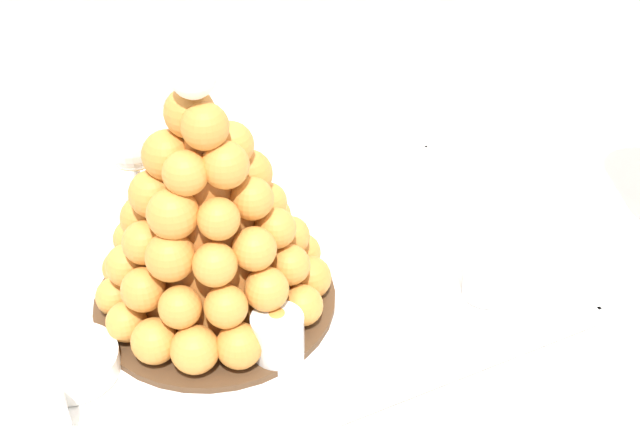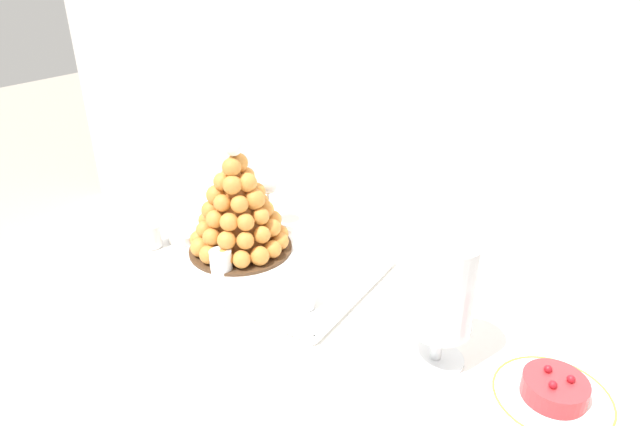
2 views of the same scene
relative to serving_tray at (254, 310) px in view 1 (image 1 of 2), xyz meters
The scene contains 8 objects.
buffet_table 0.25m from the serving_tray, ahead, with size 1.33×0.96×0.76m.
serving_tray is the anchor object (origin of this frame).
croquembouche 0.12m from the serving_tray, 140.37° to the left, with size 0.26×0.26×0.29m.
dessert_cup_left 0.25m from the serving_tray, 160.92° to the right, with size 0.05×0.05×0.06m.
dessert_cup_mid_left 0.08m from the serving_tray, 92.98° to the right, with size 0.05×0.05×0.05m.
dessert_cup_centre 0.25m from the serving_tray, 20.47° to the right, with size 0.05×0.05×0.05m.
creme_brulee_ramekin 0.19m from the serving_tray, behind, with size 0.09×0.09×0.02m.
wine_glass 0.23m from the serving_tray, 108.89° to the left, with size 0.06×0.06×0.16m.
Camera 1 is at (-0.44, -0.61, 1.39)m, focal length 47.21 mm.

